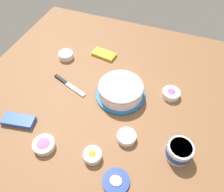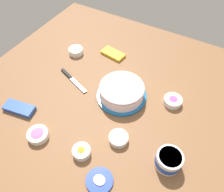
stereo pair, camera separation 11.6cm
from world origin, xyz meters
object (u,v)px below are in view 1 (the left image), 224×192
(sprinkle_bowl_yellow, at_px, (126,137))
(spreading_knife, at_px, (67,83))
(sprinkle_bowl_rainbow, at_px, (171,93))
(sprinkle_bowl_blue, at_px, (66,55))
(candy_box_lower, at_px, (18,120))
(candy_box_upper, at_px, (104,54))
(sprinkle_bowl_pink, at_px, (44,145))
(frosting_tub, at_px, (179,151))
(sprinkle_bowl_orange, at_px, (92,155))
(frosted_cake, at_px, (121,90))
(frosting_tub_lid, at_px, (116,181))

(sprinkle_bowl_yellow, bearing_deg, spreading_knife, -26.40)
(sprinkle_bowl_rainbow, relative_size, sprinkle_bowl_blue, 1.05)
(candy_box_lower, distance_m, candy_box_upper, 0.65)
(sprinkle_bowl_blue, bearing_deg, sprinkle_bowl_pink, 108.89)
(sprinkle_bowl_blue, bearing_deg, spreading_knife, 118.35)
(candy_box_lower, relative_size, candy_box_upper, 1.08)
(spreading_knife, relative_size, sprinkle_bowl_blue, 2.54)
(frosting_tub, distance_m, sprinkle_bowl_rainbow, 0.34)
(frosting_tub, height_order, sprinkle_bowl_orange, frosting_tub)
(frosted_cake, height_order, sprinkle_bowl_yellow, frosted_cake)
(frosting_tub, relative_size, sprinkle_bowl_orange, 1.41)
(sprinkle_bowl_pink, relative_size, candy_box_lower, 0.61)
(frosting_tub_lid, bearing_deg, sprinkle_bowl_rainbow, -102.63)
(frosting_tub_lid, distance_m, spreading_knife, 0.61)
(frosting_tub_lid, height_order, sprinkle_bowl_rainbow, sprinkle_bowl_rainbow)
(spreading_knife, relative_size, sprinkle_bowl_rainbow, 2.42)
(sprinkle_bowl_rainbow, bearing_deg, candy_box_upper, -21.69)
(spreading_knife, bearing_deg, frosting_tub, 162.56)
(spreading_knife, bearing_deg, candy_box_upper, -109.21)
(spreading_knife, relative_size, candy_box_upper, 1.55)
(sprinkle_bowl_yellow, bearing_deg, frosted_cake, -64.88)
(frosting_tub, relative_size, candy_box_upper, 0.77)
(frosting_tub, distance_m, sprinkle_bowl_pink, 0.60)
(sprinkle_bowl_pink, height_order, sprinkle_bowl_blue, same)
(candy_box_upper, bearing_deg, sprinkle_bowl_rainbow, 166.64)
(sprinkle_bowl_yellow, height_order, sprinkle_bowl_rainbow, sprinkle_bowl_rainbow)
(frosting_tub, xyz_separation_m, sprinkle_bowl_blue, (0.77, -0.41, -0.02))
(spreading_knife, bearing_deg, sprinkle_bowl_rainbow, -168.02)
(frosted_cake, relative_size, candy_box_lower, 1.67)
(sprinkle_bowl_pink, bearing_deg, sprinkle_bowl_blue, -71.11)
(sprinkle_bowl_orange, bearing_deg, sprinkle_bowl_pink, 7.60)
(frosted_cake, xyz_separation_m, spreading_knife, (0.31, 0.03, -0.04))
(frosted_cake, xyz_separation_m, sprinkle_bowl_orange, (-0.00, 0.38, -0.02))
(candy_box_upper, bearing_deg, frosted_cake, 135.23)
(frosting_tub_lid, xyz_separation_m, sprinkle_bowl_orange, (0.13, -0.06, 0.01))
(frosting_tub, bearing_deg, sprinkle_bowl_pink, 16.74)
(sprinkle_bowl_orange, bearing_deg, spreading_knife, -47.99)
(spreading_knife, distance_m, sprinkle_bowl_orange, 0.47)
(frosting_tub_lid, bearing_deg, candy_box_lower, -10.92)
(spreading_knife, relative_size, sprinkle_bowl_yellow, 2.55)
(sprinkle_bowl_pink, relative_size, candy_box_upper, 0.66)
(sprinkle_bowl_blue, bearing_deg, candy_box_lower, 91.01)
(frosting_tub, height_order, candy_box_upper, frosting_tub)
(frosted_cake, distance_m, spreading_knife, 0.32)
(frosting_tub_lid, xyz_separation_m, sprinkle_bowl_blue, (0.56, -0.62, 0.01))
(sprinkle_bowl_orange, height_order, sprinkle_bowl_blue, sprinkle_bowl_orange)
(frosting_tub_lid, bearing_deg, candy_box_upper, -64.59)
(sprinkle_bowl_orange, bearing_deg, sprinkle_bowl_rainbow, -118.14)
(sprinkle_bowl_orange, distance_m, candy_box_lower, 0.42)
(frosting_tub_lid, xyz_separation_m, candy_box_lower, (0.55, -0.11, 0.01))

